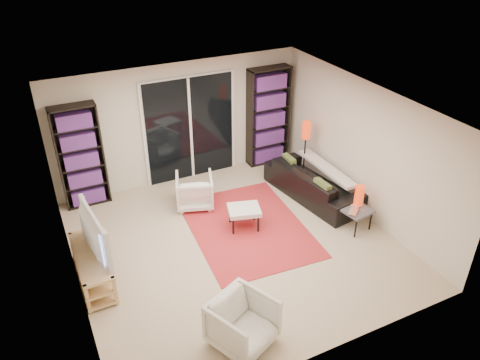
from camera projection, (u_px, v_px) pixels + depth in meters
name	position (u px, v px, depth m)	size (l,w,h in m)	color
floor	(234.00, 243.00, 7.82)	(5.00, 5.00, 0.00)	#CDB891
wall_back	(179.00, 123.00, 9.15)	(5.00, 0.02, 2.40)	beige
wall_front	(328.00, 282.00, 5.27)	(5.00, 0.02, 2.40)	beige
wall_left	(66.00, 223.00, 6.27)	(0.02, 5.00, 2.40)	beige
wall_right	(363.00, 149.00, 8.16)	(0.02, 5.00, 2.40)	beige
ceiling	(233.00, 108.00, 6.61)	(5.00, 5.00, 0.02)	white
sliding_door	(190.00, 129.00, 9.28)	(1.92, 0.08, 2.16)	white
bookshelf_left	(81.00, 157.00, 8.40)	(0.80, 0.30, 1.95)	black
bookshelf_right	(268.00, 117.00, 9.82)	(0.90, 0.30, 2.10)	black
tv_stand	(92.00, 267.00, 6.91)	(0.43, 1.35, 0.50)	#D7B87F
tv	(87.00, 235.00, 6.63)	(1.18, 0.15, 0.68)	black
rug	(247.00, 227.00, 8.20)	(1.89, 2.55, 0.01)	red
sofa	(314.00, 183.00, 8.93)	(2.08, 0.81, 0.61)	black
armchair_back	(195.00, 191.00, 8.66)	(0.66, 0.68, 0.62)	silver
armchair_front	(243.00, 323.00, 5.88)	(0.72, 0.74, 0.67)	silver
ottoman	(244.00, 211.00, 8.03)	(0.64, 0.58, 0.40)	silver
side_table	(356.00, 211.00, 8.01)	(0.55, 0.55, 0.40)	#4C4B50
laptop	(357.00, 211.00, 7.91)	(0.35, 0.23, 0.03)	silver
table_lamp	(359.00, 195.00, 8.02)	(0.16, 0.16, 0.36)	red
floor_lamp	(306.00, 137.00, 9.17)	(0.19, 0.19, 1.28)	black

